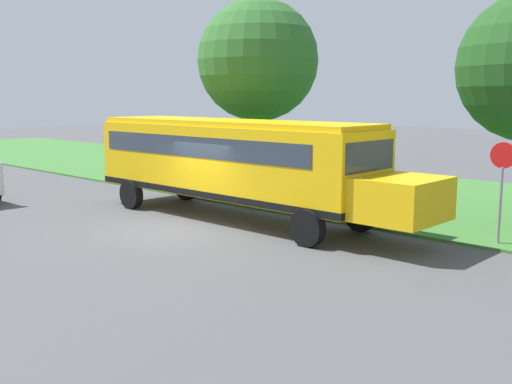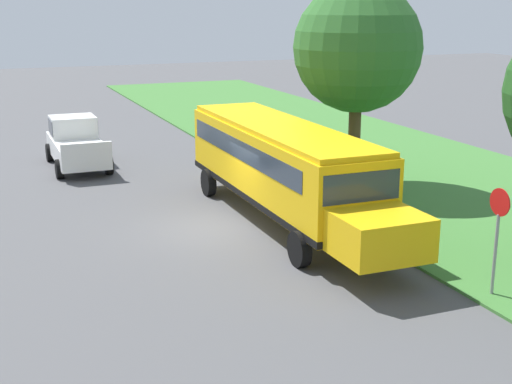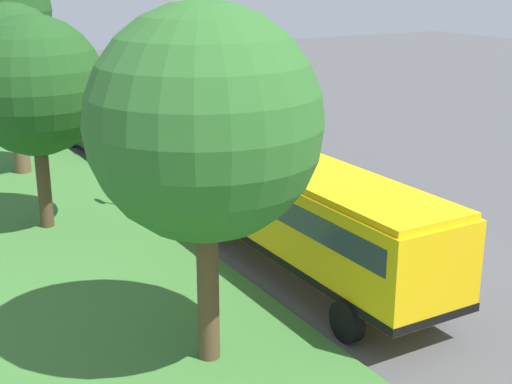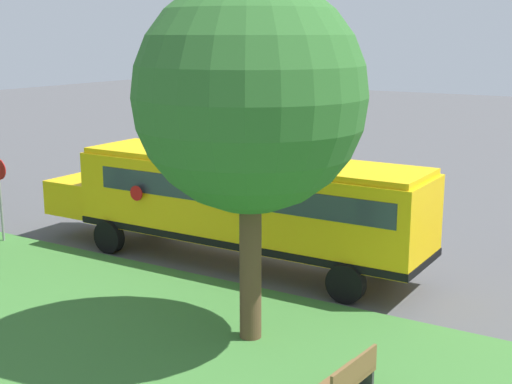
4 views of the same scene
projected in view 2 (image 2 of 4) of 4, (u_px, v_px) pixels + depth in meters
ground_plane at (212, 228)px, 22.74m from camera, size 120.00×120.00×0.00m
grass_verge at (469, 195)px, 26.33m from camera, size 12.00×80.00×0.08m
school_bus at (283, 164)px, 22.89m from camera, size 2.85×12.42×3.16m
pickup_truck at (76, 142)px, 30.91m from camera, size 2.28×5.40×2.10m
oak_tree_beside_bus at (355, 47)px, 26.38m from camera, size 4.81×4.81×7.72m
stop_sign at (497, 229)px, 17.00m from camera, size 0.08×0.68×2.74m
park_bench at (349, 157)px, 30.79m from camera, size 1.64×0.63×0.92m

